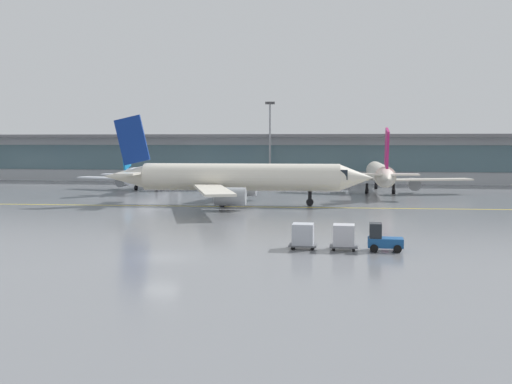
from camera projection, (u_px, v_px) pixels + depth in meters
The scene contains 10 objects.
ground_plane at pixel (160, 257), 42.86m from camera, with size 400.00×400.00×0.00m, color slate.
taxiway_centreline_stripe at pixel (238, 207), 76.00m from camera, with size 110.00×0.36×0.01m, color yellow.
terminal_concourse at pixel (283, 158), 122.33m from camera, with size 205.04×11.00×9.60m.
gate_airplane_1 at pixel (148, 174), 102.84m from camera, with size 24.89×26.69×8.86m.
gate_airplane_2 at pixel (380, 174), 95.86m from camera, with size 28.53×30.63×10.16m.
taxiing_regional_jet at pixel (238, 178), 77.72m from camera, with size 35.28×32.78×11.69m.
baggage_tug at pixel (382, 239), 45.29m from camera, with size 2.61×1.63×2.10m.
cargo_dolly_lead at pixel (344, 236), 45.73m from camera, with size 2.11×1.61×1.94m.
cargo_dolly_trailing at pixel (303, 235), 46.22m from camera, with size 2.11×1.61×1.94m.
apron_light_mast_1 at pixel (270, 140), 115.14m from camera, with size 1.80×0.36×15.73m.
Camera 1 is at (13.15, -40.79, 8.23)m, focal length 42.33 mm.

